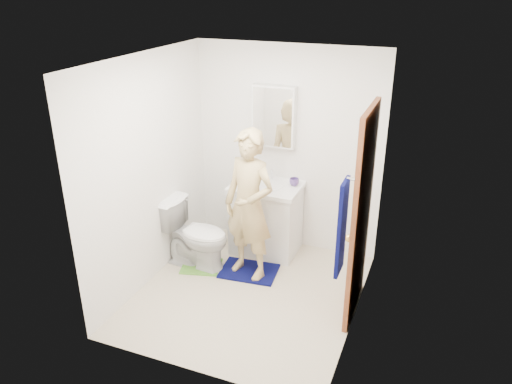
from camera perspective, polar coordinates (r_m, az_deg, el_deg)
floor at (r=5.33m, az=-0.85°, el=-11.57°), size 2.20×2.40×0.02m
ceiling at (r=4.41m, az=-1.05°, el=15.09°), size 2.20×2.40×0.02m
wall_back at (r=5.80m, az=3.65°, el=4.84°), size 2.20×0.02×2.40m
wall_front at (r=3.77m, az=-8.03°, el=-6.28°), size 2.20×0.02×2.40m
wall_left at (r=5.24m, az=-12.24°, el=2.22°), size 0.02×2.40×2.40m
wall_right at (r=4.47m, az=12.33°, el=-1.61°), size 0.02×2.40×2.40m
vanity_cabinet at (r=5.90m, az=1.16°, el=-3.21°), size 0.75×0.55×0.80m
countertop at (r=5.72m, az=1.20°, el=0.59°), size 0.79×0.59×0.05m
sink_basin at (r=5.72m, az=1.20°, el=0.73°), size 0.40×0.40×0.03m
faucet at (r=5.85m, az=1.83°, el=2.00°), size 0.03×0.03×0.12m
medicine_cabinet at (r=5.67m, az=2.07°, el=8.65°), size 0.50×0.12×0.70m
mirror_panel at (r=5.61m, az=1.86°, el=8.50°), size 0.46×0.01×0.66m
door at (r=4.69m, az=11.93°, el=-2.73°), size 0.05×0.80×2.05m
door_knob at (r=4.44m, az=10.58°, el=-5.23°), size 0.07×0.07×0.07m
towel at (r=3.95m, az=9.78°, el=-4.06°), size 0.03×0.24×0.80m
towel_hook at (r=3.77m, az=10.81°, el=1.50°), size 0.06×0.02×0.02m
toilet at (r=5.64m, az=-6.90°, el=-4.81°), size 0.81×0.50×0.79m
bath_mat at (r=5.66m, az=-0.80°, el=-9.02°), size 0.66×0.50×0.02m
green_rug at (r=5.78m, az=-6.26°, el=-8.42°), size 0.51×0.46×0.02m
soap_dispenser at (r=5.71m, az=-1.37°, el=1.91°), size 0.10×0.11×0.20m
toothbrush_cup at (r=5.70m, az=4.39°, el=1.16°), size 0.13×0.13×0.09m
man at (r=5.22m, az=-0.79°, el=-1.54°), size 0.68×0.54×1.64m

